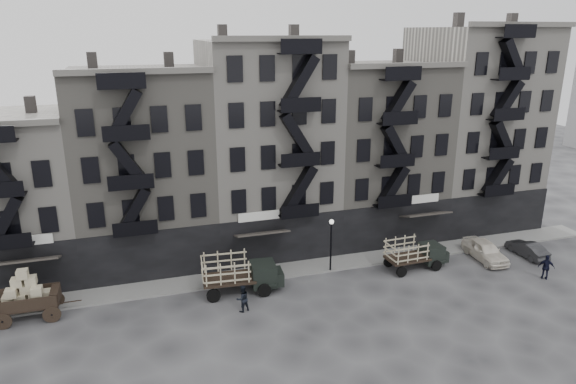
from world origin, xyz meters
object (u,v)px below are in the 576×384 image
object	(u,v)px
stake_truck_west	(240,271)
policeman	(546,267)
stake_truck_east	(415,252)
pedestrian_mid	(242,298)
car_east	(485,250)
car_far	(527,249)
wagon	(25,292)

from	to	relation	value
stake_truck_west	policeman	size ratio (longest dim) A/B	3.02
stake_truck_east	pedestrian_mid	distance (m)	14.36
stake_truck_west	car_east	size ratio (longest dim) A/B	1.25
car_far	stake_truck_west	bearing A→B (deg)	-3.91
stake_truck_east	pedestrian_mid	xyz separation A→B (m)	(-14.16, -2.29, -0.49)
pedestrian_mid	policeman	xyz separation A→B (m)	(22.54, -2.18, 0.02)
car_east	policeman	distance (m)	4.74
stake_truck_east	wagon	bearing A→B (deg)	175.48
car_east	pedestrian_mid	bearing A→B (deg)	-170.90
stake_truck_west	car_east	xyz separation A→B (m)	(20.04, -0.57, -0.82)
pedestrian_mid	policeman	bearing A→B (deg)	156.47
car_east	policeman	xyz separation A→B (m)	(2.09, -4.25, 0.17)
stake_truck_east	car_east	distance (m)	6.32
stake_truck_west	car_east	bearing A→B (deg)	3.24
stake_truck_west	pedestrian_mid	distance (m)	2.75
stake_truck_east	policeman	size ratio (longest dim) A/B	2.63
stake_truck_east	car_east	bearing A→B (deg)	-4.53
wagon	policeman	world-z (taller)	wagon
car_far	pedestrian_mid	world-z (taller)	pedestrian_mid
car_far	policeman	distance (m)	4.13
pedestrian_mid	policeman	world-z (taller)	policeman
wagon	pedestrian_mid	world-z (taller)	wagon
pedestrian_mid	stake_truck_east	bearing A→B (deg)	171.20
car_far	policeman	world-z (taller)	policeman
wagon	policeman	bearing A→B (deg)	-8.15
car_east	car_far	size ratio (longest dim) A/B	1.23
stake_truck_east	car_east	xyz separation A→B (m)	(6.28, -0.22, -0.63)
stake_truck_east	stake_truck_west	bearing A→B (deg)	176.08
wagon	stake_truck_west	xyz separation A→B (m)	(13.76, -0.63, -0.29)
wagon	car_far	xyz separation A→B (m)	(37.54, -1.68, -1.28)
car_far	pedestrian_mid	distance (m)	24.24
wagon	stake_truck_west	bearing A→B (deg)	-2.15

